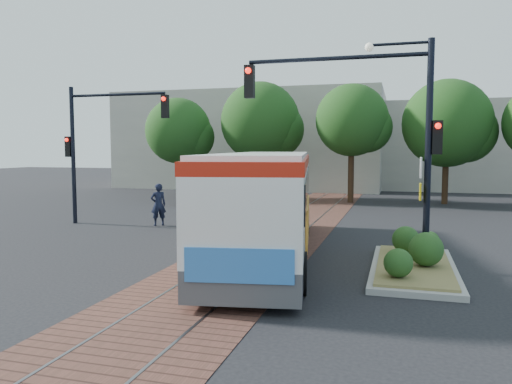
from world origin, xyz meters
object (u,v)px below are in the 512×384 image
at_px(traffic_island, 414,259).
at_px(parked_car, 220,194).
at_px(city_bus, 267,198).
at_px(signal_pole_main, 381,118).
at_px(signal_pole_left, 95,136).
at_px(officer, 158,205).

bearing_deg(traffic_island, parked_car, 128.67).
xyz_separation_m(city_bus, traffic_island, (4.42, -0.97, -1.44)).
bearing_deg(signal_pole_main, signal_pole_left, 158.55).
distance_m(city_bus, parked_car, 13.52).
height_order(traffic_island, officer, officer).
height_order(signal_pole_main, signal_pole_left, signal_pole_main).
bearing_deg(parked_car, signal_pole_main, -154.78).
bearing_deg(parked_car, signal_pole_left, 150.33).
height_order(city_bus, signal_pole_main, signal_pole_main).
bearing_deg(officer, parked_car, -129.59).
distance_m(city_bus, traffic_island, 4.75).
distance_m(traffic_island, parked_car, 16.70).
relative_size(signal_pole_left, parked_car, 1.24).
height_order(signal_pole_main, officer, signal_pole_main).
height_order(signal_pole_left, parked_car, signal_pole_left).
relative_size(city_bus, signal_pole_main, 2.02).
bearing_deg(officer, traffic_island, 113.30).
relative_size(city_bus, traffic_island, 2.33).
xyz_separation_m(signal_pole_main, officer, (-9.46, 5.22, -3.24)).
bearing_deg(signal_pole_main, traffic_island, -5.36).
distance_m(traffic_island, signal_pole_left, 14.50).
bearing_deg(signal_pole_main, officer, 151.12).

